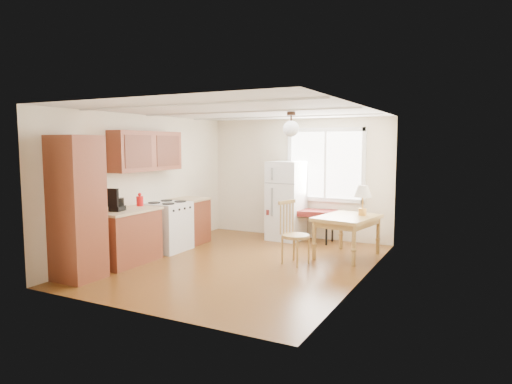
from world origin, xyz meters
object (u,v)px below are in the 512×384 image
Objects in this scene: bench at (302,213)px; chair at (291,228)px; refrigerator at (286,201)px; dining_table at (347,222)px.

chair is (0.48, -1.75, 0.02)m from bench.
chair is (0.82, -1.71, -0.22)m from refrigerator.
bench is at bearing 120.59° from chair.
refrigerator is 1.11× the size of bench.
chair is at bearing -84.14° from bench.
bench is at bearing 8.51° from refrigerator.
dining_table is 1.24× the size of chair.
refrigerator reaches higher than chair.
dining_table is at bearing 64.52° from chair.
bench is at bearing 152.22° from dining_table.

